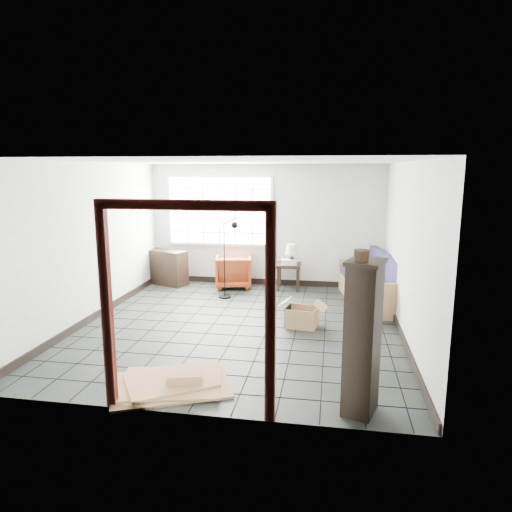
% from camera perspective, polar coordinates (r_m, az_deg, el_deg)
% --- Properties ---
extents(ground, '(5.50, 5.50, 0.00)m').
position_cam_1_polar(ground, '(7.46, -1.94, -8.67)').
color(ground, black).
rests_on(ground, ground).
extents(room_shell, '(5.02, 5.52, 2.61)m').
position_cam_1_polar(room_shell, '(7.10, -1.98, 4.28)').
color(room_shell, '#B0B4AC').
rests_on(room_shell, ground).
extents(window_panel, '(2.32, 0.08, 1.52)m').
position_cam_1_polar(window_panel, '(9.93, -4.57, 5.65)').
color(window_panel, silver).
rests_on(window_panel, ground).
extents(doorway_trim, '(1.80, 0.08, 2.20)m').
position_cam_1_polar(doorway_trim, '(4.55, -8.84, -3.36)').
color(doorway_trim, '#3A100D').
rests_on(doorway_trim, ground).
extents(futon_sofa, '(1.13, 2.22, 0.94)m').
position_cam_1_polar(futon_sofa, '(8.85, 14.50, -3.58)').
color(futon_sofa, '#997745').
rests_on(futon_sofa, ground).
extents(armchair, '(0.85, 0.82, 0.76)m').
position_cam_1_polar(armchair, '(9.74, -2.83, -1.71)').
color(armchair, maroon).
rests_on(armchair, ground).
extents(side_table, '(0.51, 0.51, 0.55)m').
position_cam_1_polar(side_table, '(9.55, 4.11, -1.54)').
color(side_table, black).
rests_on(side_table, ground).
extents(table_lamp, '(0.32, 0.32, 0.42)m').
position_cam_1_polar(table_lamp, '(9.42, 4.49, 0.70)').
color(table_lamp, black).
rests_on(table_lamp, side_table).
extents(projector, '(0.35, 0.30, 0.11)m').
position_cam_1_polar(projector, '(9.45, 4.09, -0.73)').
color(projector, silver).
rests_on(projector, side_table).
extents(floor_lamp, '(0.42, 0.28, 1.58)m').
position_cam_1_polar(floor_lamp, '(8.78, -3.35, 0.01)').
color(floor_lamp, black).
rests_on(floor_lamp, ground).
extents(console_shelf, '(1.04, 0.71, 0.75)m').
position_cam_1_polar(console_shelf, '(10.17, -11.18, -1.38)').
color(console_shelf, black).
rests_on(console_shelf, ground).
extents(tall_shelf, '(0.46, 0.52, 1.61)m').
position_cam_1_polar(tall_shelf, '(4.80, 13.18, -9.81)').
color(tall_shelf, black).
rests_on(tall_shelf, ground).
extents(pot, '(0.19, 0.19, 0.11)m').
position_cam_1_polar(pot, '(4.50, 13.06, 0.04)').
color(pot, black).
rests_on(pot, tall_shelf).
extents(open_box, '(0.82, 0.49, 0.44)m').
position_cam_1_polar(open_box, '(7.40, 5.75, -7.58)').
color(open_box, '#A67B50').
rests_on(open_box, ground).
extents(cardboard_pile, '(1.59, 1.39, 0.19)m').
position_cam_1_polar(cardboard_pile, '(5.58, -10.36, -15.25)').
color(cardboard_pile, '#A67B50').
rests_on(cardboard_pile, ground).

